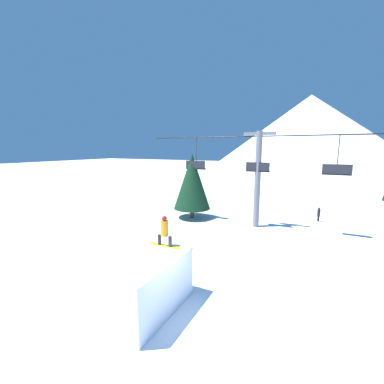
{
  "coord_description": "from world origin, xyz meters",
  "views": [
    {
      "loc": [
        4.88,
        -7.34,
        6.24
      ],
      "look_at": [
        -1.31,
        4.85,
        3.89
      ],
      "focal_mm": 24.0,
      "sensor_mm": 36.0,
      "label": 1
    }
  ],
  "objects_px": {
    "snow_ramp": "(136,282)",
    "distant_skier": "(319,214)",
    "pine_tree_near": "(192,181)",
    "snowboarder": "(165,231)"
  },
  "relations": [
    {
      "from": "snow_ramp",
      "to": "pine_tree_near",
      "type": "bearing_deg",
      "value": 107.49
    },
    {
      "from": "snow_ramp",
      "to": "distant_skier",
      "type": "bearing_deg",
      "value": 69.46
    },
    {
      "from": "snowboarder",
      "to": "distant_skier",
      "type": "xyz_separation_m",
      "value": [
        5.8,
        15.19,
        -2.08
      ]
    },
    {
      "from": "snow_ramp",
      "to": "pine_tree_near",
      "type": "distance_m",
      "value": 13.58
    },
    {
      "from": "snow_ramp",
      "to": "distant_skier",
      "type": "xyz_separation_m",
      "value": [
        6.22,
        16.61,
        -0.38
      ]
    },
    {
      "from": "snow_ramp",
      "to": "snowboarder",
      "type": "height_order",
      "value": "snowboarder"
    },
    {
      "from": "snow_ramp",
      "to": "snowboarder",
      "type": "xyz_separation_m",
      "value": [
        0.43,
        1.42,
        1.7
      ]
    },
    {
      "from": "pine_tree_near",
      "to": "distant_skier",
      "type": "bearing_deg",
      "value": 20.56
    },
    {
      "from": "pine_tree_near",
      "to": "snowboarder",
      "type": "bearing_deg",
      "value": -68.58
    },
    {
      "from": "snow_ramp",
      "to": "snowboarder",
      "type": "distance_m",
      "value": 2.26
    }
  ]
}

